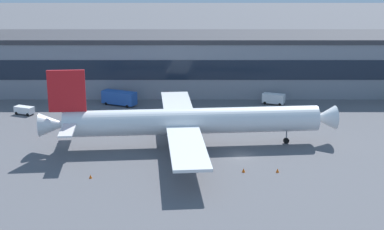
{
  "coord_description": "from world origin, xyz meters",
  "views": [
    {
      "loc": [
        -8.88,
        -97.76,
        36.27
      ],
      "look_at": [
        -8.83,
        9.48,
        5.0
      ],
      "focal_mm": 53.84,
      "sensor_mm": 36.0,
      "label": 1
    }
  ],
  "objects_px": {
    "crew_van": "(274,98)",
    "fuel_truck": "(118,97)",
    "traffic_cone_1": "(243,170)",
    "traffic_cone_3": "(277,170)",
    "airliner": "(187,121)",
    "traffic_cone_0": "(90,176)",
    "traffic_cone_2": "(184,163)",
    "follow_me_car": "(24,110)"
  },
  "relations": [
    {
      "from": "traffic_cone_0",
      "to": "traffic_cone_3",
      "type": "height_order",
      "value": "traffic_cone_3"
    },
    {
      "from": "traffic_cone_1",
      "to": "traffic_cone_3",
      "type": "distance_m",
      "value": 5.7
    },
    {
      "from": "fuel_truck",
      "to": "traffic_cone_3",
      "type": "relative_size",
      "value": 12.64
    },
    {
      "from": "follow_me_car",
      "to": "fuel_truck",
      "type": "bearing_deg",
      "value": 22.15
    },
    {
      "from": "airliner",
      "to": "crew_van",
      "type": "distance_m",
      "value": 36.99
    },
    {
      "from": "crew_van",
      "to": "traffic_cone_3",
      "type": "bearing_deg",
      "value": -96.97
    },
    {
      "from": "airliner",
      "to": "traffic_cone_1",
      "type": "distance_m",
      "value": 16.87
    },
    {
      "from": "traffic_cone_1",
      "to": "traffic_cone_2",
      "type": "relative_size",
      "value": 1.03
    },
    {
      "from": "traffic_cone_0",
      "to": "traffic_cone_1",
      "type": "distance_m",
      "value": 25.41
    },
    {
      "from": "traffic_cone_1",
      "to": "traffic_cone_3",
      "type": "relative_size",
      "value": 1.03
    },
    {
      "from": "airliner",
      "to": "fuel_truck",
      "type": "distance_m",
      "value": 34.37
    },
    {
      "from": "airliner",
      "to": "traffic_cone_0",
      "type": "bearing_deg",
      "value": -134.98
    },
    {
      "from": "traffic_cone_1",
      "to": "traffic_cone_2",
      "type": "bearing_deg",
      "value": 161.37
    },
    {
      "from": "traffic_cone_3",
      "to": "airliner",
      "type": "bearing_deg",
      "value": 139.14
    },
    {
      "from": "follow_me_car",
      "to": "traffic_cone_1",
      "type": "xyz_separation_m",
      "value": [
        46.46,
        -34.78,
        -0.73
      ]
    },
    {
      "from": "crew_van",
      "to": "fuel_truck",
      "type": "relative_size",
      "value": 0.64
    },
    {
      "from": "follow_me_car",
      "to": "traffic_cone_3",
      "type": "distance_m",
      "value": 62.73
    },
    {
      "from": "airliner",
      "to": "fuel_truck",
      "type": "height_order",
      "value": "airliner"
    },
    {
      "from": "follow_me_car",
      "to": "traffic_cone_2",
      "type": "distance_m",
      "value": 48.2
    },
    {
      "from": "crew_van",
      "to": "traffic_cone_2",
      "type": "distance_m",
      "value": 45.47
    },
    {
      "from": "traffic_cone_1",
      "to": "traffic_cone_2",
      "type": "height_order",
      "value": "traffic_cone_1"
    },
    {
      "from": "airliner",
      "to": "follow_me_car",
      "type": "relative_size",
      "value": 11.68
    },
    {
      "from": "crew_van",
      "to": "traffic_cone_0",
      "type": "height_order",
      "value": "crew_van"
    },
    {
      "from": "crew_van",
      "to": "traffic_cone_0",
      "type": "bearing_deg",
      "value": -128.12
    },
    {
      "from": "follow_me_car",
      "to": "airliner",
      "type": "bearing_deg",
      "value": -30.38
    },
    {
      "from": "follow_me_car",
      "to": "fuel_truck",
      "type": "distance_m",
      "value": 21.87
    },
    {
      "from": "fuel_truck",
      "to": "traffic_cone_1",
      "type": "bearing_deg",
      "value": -58.64
    },
    {
      "from": "airliner",
      "to": "follow_me_car",
      "type": "height_order",
      "value": "airliner"
    },
    {
      "from": "follow_me_car",
      "to": "crew_van",
      "type": "relative_size",
      "value": 0.85
    },
    {
      "from": "crew_van",
      "to": "fuel_truck",
      "type": "height_order",
      "value": "fuel_truck"
    },
    {
      "from": "traffic_cone_0",
      "to": "follow_me_car",
      "type": "bearing_deg",
      "value": 119.54
    },
    {
      "from": "airliner",
      "to": "follow_me_car",
      "type": "distance_m",
      "value": 42.98
    },
    {
      "from": "follow_me_car",
      "to": "traffic_cone_0",
      "type": "distance_m",
      "value": 42.99
    },
    {
      "from": "fuel_truck",
      "to": "traffic_cone_2",
      "type": "relative_size",
      "value": 12.64
    },
    {
      "from": "airliner",
      "to": "fuel_truck",
      "type": "bearing_deg",
      "value": 119.17
    },
    {
      "from": "airliner",
      "to": "traffic_cone_2",
      "type": "xyz_separation_m",
      "value": [
        -0.39,
        -9.78,
        -4.61
      ]
    },
    {
      "from": "airliner",
      "to": "traffic_cone_2",
      "type": "distance_m",
      "value": 10.83
    },
    {
      "from": "airliner",
      "to": "follow_me_car",
      "type": "bearing_deg",
      "value": 149.62
    },
    {
      "from": "follow_me_car",
      "to": "fuel_truck",
      "type": "height_order",
      "value": "fuel_truck"
    },
    {
      "from": "follow_me_car",
      "to": "traffic_cone_1",
      "type": "height_order",
      "value": "follow_me_car"
    },
    {
      "from": "traffic_cone_2",
      "to": "airliner",
      "type": "bearing_deg",
      "value": 87.69
    },
    {
      "from": "traffic_cone_0",
      "to": "traffic_cone_2",
      "type": "bearing_deg",
      "value": 21.25
    }
  ]
}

